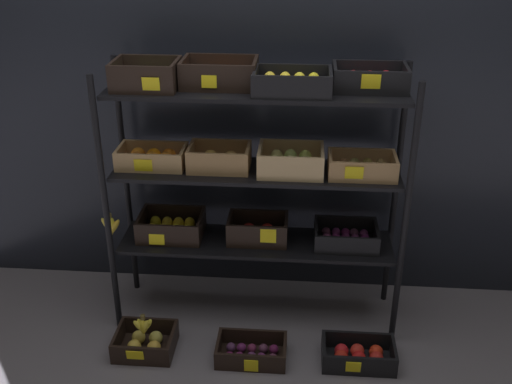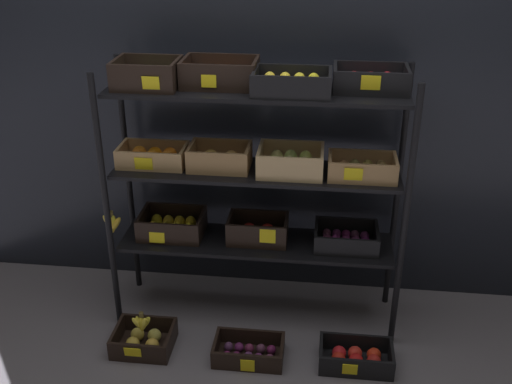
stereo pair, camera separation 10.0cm
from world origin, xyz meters
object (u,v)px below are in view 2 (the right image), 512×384
Objects in this scene: crate_ground_plum at (249,352)px; banana_bunch_loose at (142,323)px; crate_ground_apple_gold at (144,340)px; crate_ground_apple_red at (356,358)px; display_rack at (255,162)px.

banana_bunch_loose is (-0.56, 0.01, 0.12)m from crate_ground_plum.
crate_ground_plum is at bearing -2.11° from crate_ground_apple_gold.
crate_ground_apple_red is 1.10m from banana_bunch_loose.
crate_ground_apple_red is (1.10, -0.01, 0.00)m from crate_ground_apple_gold.
display_rack reaches higher than banana_bunch_loose.
crate_ground_apple_gold is at bearing 179.62° from crate_ground_apple_red.
crate_ground_apple_red is 3.23× the size of banana_bunch_loose.
banana_bunch_loose is (-0.54, -0.38, -0.76)m from display_rack.
crate_ground_apple_red reaches higher than crate_ground_plum.
display_rack is 5.24× the size of crate_ground_apple_gold.
crate_ground_apple_gold is (-0.54, -0.38, -0.88)m from display_rack.
crate_ground_apple_red is at bearing -0.06° from banana_bunch_loose.
display_rack is 1.01m from banana_bunch_loose.
crate_ground_plum is 3.12× the size of banana_bunch_loose.
display_rack is 14.01× the size of banana_bunch_loose.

